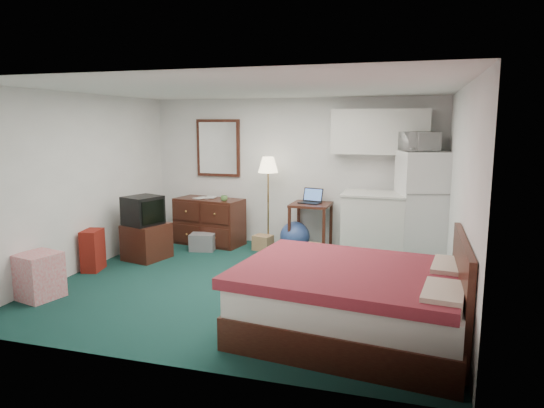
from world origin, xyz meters
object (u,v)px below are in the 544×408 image
(floor_lamp, at_px, (268,203))
(suitcase, at_px, (93,250))
(desk, at_px, (311,227))
(fridge, at_px, (422,207))
(tv_stand, at_px, (147,241))
(dresser, at_px, (209,221))
(kitchen_counter, at_px, (374,227))
(bed, at_px, (353,303))

(floor_lamp, height_order, suitcase, floor_lamp)
(desk, xyz_separation_m, fridge, (1.73, -0.17, 0.44))
(desk, relative_size, tv_stand, 1.32)
(dresser, xyz_separation_m, kitchen_counter, (2.82, -0.18, 0.11))
(tv_stand, relative_size, suitcase, 1.02)
(dresser, height_order, bed, dresser)
(dresser, bearing_deg, bed, -36.77)
(kitchen_counter, bearing_deg, fridge, 6.23)
(dresser, xyz_separation_m, suitcase, (-0.98, -1.89, -0.11))
(dresser, distance_m, tv_stand, 1.27)
(desk, bearing_deg, suitcase, -142.94)
(tv_stand, bearing_deg, suitcase, -105.64)
(dresser, relative_size, suitcase, 1.99)
(dresser, relative_size, desk, 1.48)
(fridge, height_order, suitcase, fridge)
(dresser, relative_size, floor_lamp, 0.76)
(bed, bearing_deg, desk, 116.36)
(floor_lamp, relative_size, fridge, 0.92)
(kitchen_counter, relative_size, fridge, 0.60)
(desk, xyz_separation_m, tv_stand, (-2.33, -1.20, -0.12))
(dresser, relative_size, kitchen_counter, 1.16)
(dresser, height_order, fridge, fridge)
(floor_lamp, bearing_deg, dresser, -177.42)
(dresser, distance_m, desk, 1.78)
(floor_lamp, height_order, desk, floor_lamp)
(bed, relative_size, tv_stand, 3.56)
(dresser, distance_m, fridge, 3.54)
(dresser, relative_size, tv_stand, 1.96)
(desk, xyz_separation_m, suitcase, (-2.75, -1.95, -0.10))
(bed, bearing_deg, suitcase, 170.72)
(suitcase, bearing_deg, floor_lamp, 31.35)
(dresser, distance_m, floor_lamp, 1.12)
(tv_stand, xyz_separation_m, suitcase, (-0.42, -0.75, 0.02))
(dresser, bearing_deg, kitchen_counter, 6.11)
(dresser, height_order, desk, dresser)
(tv_stand, height_order, suitcase, suitcase)
(kitchen_counter, height_order, fridge, fridge)
(bed, xyz_separation_m, tv_stand, (-3.41, 1.87, -0.07))
(dresser, bearing_deg, fridge, 7.92)
(kitchen_counter, relative_size, tv_stand, 1.69)
(floor_lamp, bearing_deg, kitchen_counter, -7.19)
(desk, relative_size, suitcase, 1.34)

